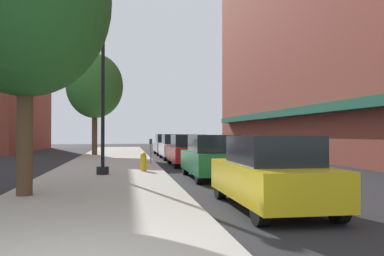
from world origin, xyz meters
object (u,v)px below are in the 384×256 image
object	(u,v)px
parking_meter_near	(151,148)
car_yellow	(271,173)
car_white	(175,147)
car_red	(187,151)
car_silver	(166,145)
tree_near	(95,86)
car_green	(212,157)
fire_hydrant	(143,161)
lamppost	(103,95)

from	to	relation	value
parking_meter_near	car_yellow	xyz separation A→B (m)	(1.95, -12.30, -0.14)
car_white	car_red	bearing A→B (deg)	-88.61
car_silver	tree_near	bearing A→B (deg)	-162.41
car_white	car_silver	bearing A→B (deg)	91.39
tree_near	car_green	distance (m)	17.65
fire_hydrant	tree_near	distance (m)	14.92
lamppost	fire_hydrant	world-z (taller)	lamppost
tree_near	car_red	distance (m)	12.21
parking_meter_near	car_white	xyz separation A→B (m)	(1.95, 5.89, -0.14)
fire_hydrant	car_silver	distance (m)	15.56
tree_near	car_red	world-z (taller)	tree_near
car_green	car_silver	bearing A→B (deg)	91.58
tree_near	car_green	xyz separation A→B (m)	(5.52, -16.17, -4.45)
car_red	car_silver	size ratio (longest dim) A/B	1.00
car_silver	car_yellow	bearing A→B (deg)	-88.01
lamppost	tree_near	distance (m)	15.29
car_yellow	car_green	distance (m)	6.31
fire_hydrant	car_silver	xyz separation A→B (m)	(2.48, 15.36, 0.29)
car_red	parking_meter_near	bearing A→B (deg)	-172.62
car_green	car_red	bearing A→B (deg)	91.58
lamppost	car_red	distance (m)	7.00
car_white	fire_hydrant	bearing A→B (deg)	-103.19
lamppost	parking_meter_near	bearing A→B (deg)	66.27
parking_meter_near	car_white	bearing A→B (deg)	71.67
tree_near	car_white	size ratio (longest dim) A/B	1.76
car_yellow	car_silver	bearing A→B (deg)	91.16
parking_meter_near	car_green	world-z (taller)	car_green
car_yellow	car_green	bearing A→B (deg)	91.16
lamppost	car_green	world-z (taller)	lamppost
fire_hydrant	lamppost	bearing A→B (deg)	-142.22
lamppost	car_green	distance (m)	4.88
car_yellow	car_green	xyz separation A→B (m)	(0.00, 6.31, 0.00)
parking_meter_near	car_red	size ratio (longest dim) A/B	0.30
car_red	car_white	bearing A→B (deg)	90.66
car_yellow	car_white	size ratio (longest dim) A/B	1.00
car_green	car_silver	size ratio (longest dim) A/B	1.00
car_green	lamppost	bearing A→B (deg)	166.77
fire_hydrant	car_silver	world-z (taller)	car_silver
tree_near	car_white	distance (m)	8.28
lamppost	parking_meter_near	xyz separation A→B (m)	(2.16, 4.90, -2.25)
car_yellow	car_red	world-z (taller)	same
tree_near	car_yellow	world-z (taller)	tree_near
parking_meter_near	car_red	xyz separation A→B (m)	(1.95, 0.23, -0.14)
lamppost	car_yellow	distance (m)	8.79
tree_near	car_silver	bearing A→B (deg)	15.60
lamppost	fire_hydrant	bearing A→B (deg)	37.78
car_green	car_white	xyz separation A→B (m)	(0.00, 11.88, 0.00)
car_yellow	car_white	xyz separation A→B (m)	(0.00, 18.18, 0.00)
lamppost	car_white	size ratio (longest dim) A/B	1.37
lamppost	car_yellow	world-z (taller)	lamppost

